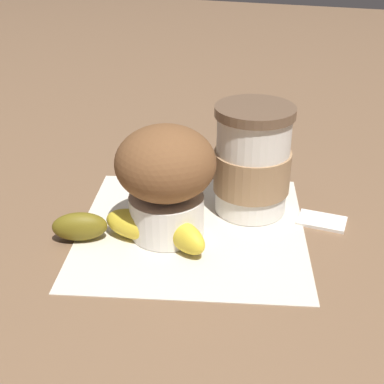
{
  "coord_description": "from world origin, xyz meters",
  "views": [
    {
      "loc": [
        0.45,
        0.16,
        0.3
      ],
      "look_at": [
        0.0,
        0.0,
        0.04
      ],
      "focal_mm": 50.0,
      "sensor_mm": 36.0,
      "label": 1
    }
  ],
  "objects_px": {
    "sugar_packet": "(322,220)",
    "banana": "(133,228)",
    "coffee_cup": "(252,163)",
    "muffin": "(166,176)"
  },
  "relations": [
    {
      "from": "sugar_packet",
      "to": "banana",
      "type": "bearing_deg",
      "value": -59.91
    },
    {
      "from": "muffin",
      "to": "sugar_packet",
      "type": "height_order",
      "value": "muffin"
    },
    {
      "from": "coffee_cup",
      "to": "sugar_packet",
      "type": "height_order",
      "value": "coffee_cup"
    },
    {
      "from": "coffee_cup",
      "to": "muffin",
      "type": "distance_m",
      "value": 0.1
    },
    {
      "from": "muffin",
      "to": "banana",
      "type": "xyz_separation_m",
      "value": [
        0.03,
        -0.03,
        -0.05
      ]
    },
    {
      "from": "muffin",
      "to": "sugar_packet",
      "type": "bearing_deg",
      "value": 116.29
    },
    {
      "from": "coffee_cup",
      "to": "sugar_packet",
      "type": "distance_m",
      "value": 0.1
    },
    {
      "from": "coffee_cup",
      "to": "banana",
      "type": "height_order",
      "value": "coffee_cup"
    },
    {
      "from": "coffee_cup",
      "to": "banana",
      "type": "xyz_separation_m",
      "value": [
        0.1,
        -0.09,
        -0.04
      ]
    },
    {
      "from": "coffee_cup",
      "to": "banana",
      "type": "relative_size",
      "value": 0.72
    }
  ]
}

